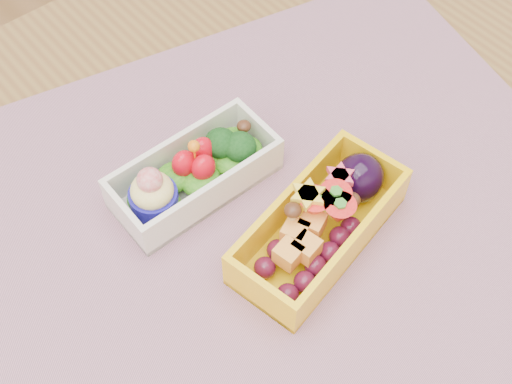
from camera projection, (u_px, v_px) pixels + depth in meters
table at (294, 298)px, 0.66m from camera, size 1.20×0.80×0.75m
placemat at (253, 226)px, 0.58m from camera, size 0.68×0.58×0.00m
bento_white at (194, 174)px, 0.59m from camera, size 0.15×0.07×0.06m
bento_yellow at (322, 222)px, 0.56m from camera, size 0.17×0.10×0.05m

